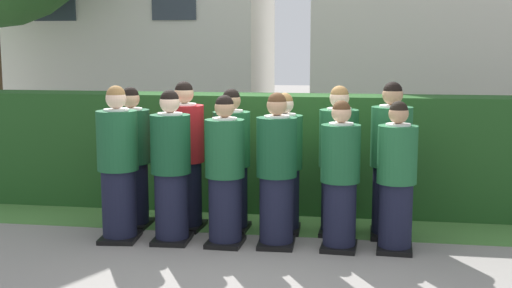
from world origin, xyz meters
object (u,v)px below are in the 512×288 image
Objects in this scene: student_front_row_2 at (225,174)px; student_rear_row_0 at (132,161)px; student_front_row_5 at (396,181)px; student_in_red_blazer at (185,159)px; student_front_row_0 at (118,167)px; student_front_row_4 at (340,179)px; student_rear_row_2 at (232,164)px; student_front_row_1 at (171,170)px; student_rear_row_3 at (284,166)px; student_rear_row_4 at (338,164)px; student_rear_row_5 at (391,164)px; student_front_row_3 at (277,174)px.

student_rear_row_0 is at bearing 156.09° from student_front_row_2.
student_in_red_blazer is (-2.37, 0.48, 0.08)m from student_front_row_5.
student_front_row_0 reaches higher than student_front_row_4.
student_front_row_0 is 1.09× the size of student_front_row_5.
student_front_row_2 is 0.98× the size of student_rear_row_0.
student_rear_row_2 is (-1.82, 0.50, 0.04)m from student_front_row_5.
student_in_red_blazer is at bearing 89.44° from student_front_row_1.
student_rear_row_3 is at bearing 156.15° from student_front_row_5.
student_front_row_0 is at bearing -164.62° from student_rear_row_4.
student_rear_row_0 is at bearing 139.72° from student_front_row_1.
student_rear_row_4 is at bearing 0.92° from student_rear_row_3.
student_front_row_4 is at bearing -133.77° from student_rear_row_5.
student_front_row_4 is 0.90× the size of student_rear_row_5.
student_rear_row_3 is at bearing 20.12° from student_front_row_0.
student_front_row_1 is at bearing -179.08° from student_front_row_4.
student_front_row_4 is 0.93× the size of student_rear_row_4.
student_rear_row_5 is at bearing 0.94° from student_rear_row_0.
student_front_row_5 is at bearing -85.32° from student_rear_row_5.
student_rear_row_0 reaches higher than student_front_row_5.
student_front_row_2 is 0.93× the size of student_rear_row_5.
student_rear_row_2 is at bearing 1.40° from student_in_red_blazer.
student_front_row_1 is at bearing -165.98° from student_rear_row_5.
student_front_row_4 is 1.87m from student_in_red_blazer.
student_rear_row_4 is at bearing 2.61° from student_rear_row_2.
student_front_row_1 is 2.37m from student_front_row_5.
student_rear_row_2 is 1.21m from student_rear_row_4.
student_rear_row_0 is 0.98× the size of student_rear_row_4.
student_rear_row_2 reaches higher than student_front_row_5.
student_front_row_3 is at bearing 4.59° from student_front_row_2.
student_rear_row_5 is (2.91, 0.61, 0.02)m from student_front_row_0.
student_front_row_0 is 1.01× the size of student_rear_row_4.
student_front_row_4 reaches higher than student_front_row_5.
student_rear_row_5 is at bearing 11.86° from student_front_row_0.
student_front_row_3 is 0.57m from student_rear_row_3.
student_rear_row_4 is (0.61, 0.01, 0.04)m from student_rear_row_3.
student_rear_row_5 reaches higher than student_front_row_4.
student_front_row_5 is at bearing -41.84° from student_rear_row_4.
student_front_row_1 reaches higher than student_front_row_5.
student_rear_row_0 reaches higher than student_front_row_4.
student_front_row_1 is 1.01× the size of student_front_row_3.
student_front_row_0 is 1.04× the size of student_rear_row_2.
student_front_row_5 is 0.98× the size of student_rear_row_3.
student_in_red_blazer is (-1.80, 0.52, 0.08)m from student_front_row_4.
student_front_row_4 is (0.66, -0.01, -0.04)m from student_front_row_3.
student_in_red_blazer reaches higher than student_rear_row_3.
student_rear_row_2 is (0.55, 0.56, -0.01)m from student_front_row_1.
student_rear_row_3 is at bearing 88.93° from student_front_row_3.
student_front_row_4 is 1.00× the size of student_front_row_5.
student_front_row_1 reaches higher than student_front_row_4.
student_front_row_2 is 1.03× the size of student_front_row_5.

